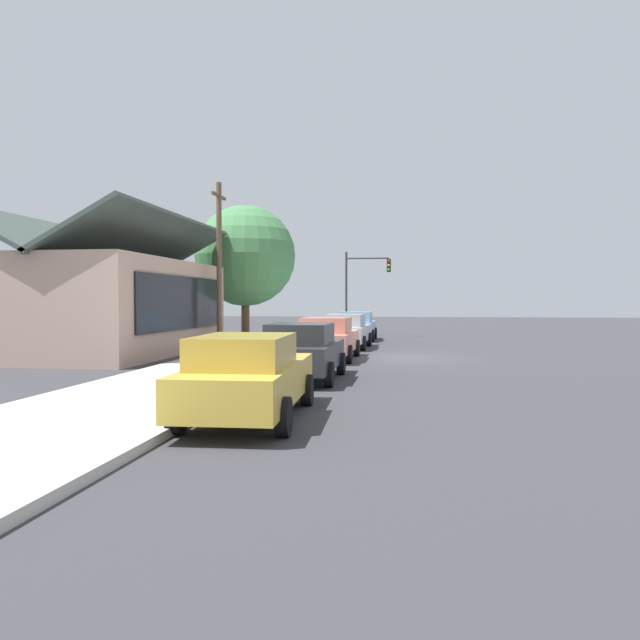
{
  "coord_description": "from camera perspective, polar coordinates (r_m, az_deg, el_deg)",
  "views": [
    {
      "loc": [
        -24.18,
        -0.32,
        2.22
      ],
      "look_at": [
        -1.24,
        3.05,
        1.48
      ],
      "focal_mm": 34.68,
      "sensor_mm": 36.0,
      "label": 1
    }
  ],
  "objects": [
    {
      "name": "ground_plane",
      "position": [
        24.29,
        7.57,
        -3.44
      ],
      "size": [
        120.0,
        120.0,
        0.0
      ],
      "primitive_type": "plane",
      "color": "#38383D"
    },
    {
      "name": "sidewalk_curb",
      "position": [
        24.99,
        -5.4,
        -3.1
      ],
      "size": [
        60.0,
        4.2,
        0.16
      ],
      "primitive_type": "cube",
      "color": "beige",
      "rests_on": "ground"
    },
    {
      "name": "car_mustard",
      "position": [
        11.59,
        -6.63,
        -5.14
      ],
      "size": [
        4.95,
        2.15,
        1.59
      ],
      "rotation": [
        0.0,
        0.0,
        0.04
      ],
      "color": "gold",
      "rests_on": "ground"
    },
    {
      "name": "car_charcoal",
      "position": [
        17.14,
        -1.62,
        -2.88
      ],
      "size": [
        4.44,
        2.04,
        1.59
      ],
      "rotation": [
        0.0,
        0.0,
        -0.0
      ],
      "color": "#2D3035",
      "rests_on": "ground"
    },
    {
      "name": "car_coral",
      "position": [
        23.1,
        0.73,
        -1.66
      ],
      "size": [
        4.72,
        2.12,
        1.59
      ],
      "rotation": [
        0.0,
        0.0,
        -0.01
      ],
      "color": "#EA8C75",
      "rests_on": "ground"
    },
    {
      "name": "car_silver",
      "position": [
        28.62,
        2.47,
        -1.0
      ],
      "size": [
        4.59,
        2.11,
        1.59
      ],
      "rotation": [
        0.0,
        0.0,
        -0.02
      ],
      "color": "silver",
      "rests_on": "ground"
    },
    {
      "name": "car_skyblue",
      "position": [
        34.37,
        3.41,
        -0.53
      ],
      "size": [
        4.36,
        2.07,
        1.59
      ],
      "rotation": [
        0.0,
        0.0,
        -0.0
      ],
      "color": "#8CB7E0",
      "rests_on": "ground"
    },
    {
      "name": "storefront_building",
      "position": [
        27.01,
        -18.76,
        1.39
      ],
      "size": [
        11.75,
        6.56,
        5.65
      ],
      "color": "tan",
      "rests_on": "ground"
    },
    {
      "name": "shade_tree",
      "position": [
        33.78,
        -6.92,
        5.88
      ],
      "size": [
        5.44,
        5.44,
        7.35
      ],
      "color": "brown",
      "rests_on": "ground"
    },
    {
      "name": "traffic_light_main",
      "position": [
        37.96,
        4.03,
        3.73
      ],
      "size": [
        0.37,
        2.79,
        5.2
      ],
      "color": "#383833",
      "rests_on": "ground"
    },
    {
      "name": "utility_pole_wooden",
      "position": [
        28.21,
        -9.29,
        5.27
      ],
      "size": [
        1.8,
        0.24,
        7.5
      ],
      "color": "brown",
      "rests_on": "ground"
    },
    {
      "name": "fire_hydrant_red",
      "position": [
        30.02,
        -0.33,
        -1.47
      ],
      "size": [
        0.22,
        0.22,
        0.71
      ],
      "color": "red",
      "rests_on": "sidewalk_curb"
    }
  ]
}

